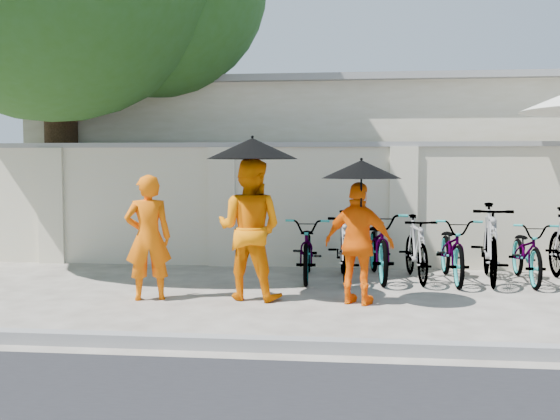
# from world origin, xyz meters

# --- Properties ---
(ground) EXTENTS (80.00, 80.00, 0.00)m
(ground) POSITION_xyz_m (0.00, 0.00, 0.00)
(ground) COLOR #B0A899
(kerb) EXTENTS (40.00, 0.16, 0.12)m
(kerb) POSITION_xyz_m (0.00, -1.70, 0.06)
(kerb) COLOR gray
(kerb) RESTS_ON ground
(compound_wall) EXTENTS (20.00, 0.30, 2.00)m
(compound_wall) POSITION_xyz_m (1.00, 3.20, 1.00)
(compound_wall) COLOR beige
(compound_wall) RESTS_ON ground
(building_behind) EXTENTS (14.00, 6.00, 3.20)m
(building_behind) POSITION_xyz_m (2.00, 7.00, 1.60)
(building_behind) COLOR beige
(building_behind) RESTS_ON ground
(monk_left) EXTENTS (0.67, 0.54, 1.58)m
(monk_left) POSITION_xyz_m (-1.40, 0.32, 0.79)
(monk_left) COLOR #F76405
(monk_left) RESTS_ON ground
(monk_center) EXTENTS (0.99, 0.84, 1.78)m
(monk_center) POSITION_xyz_m (-0.14, 0.51, 0.89)
(monk_center) COLOR orange
(monk_center) RESTS_ON ground
(parasol_center) EXTENTS (1.14, 1.14, 1.02)m
(parasol_center) POSITION_xyz_m (-0.09, 0.43, 1.90)
(parasol_center) COLOR black
(parasol_center) RESTS_ON ground
(monk_right) EXTENTS (0.95, 0.66, 1.49)m
(monk_right) POSITION_xyz_m (1.23, 0.32, 0.75)
(monk_right) COLOR #FF6507
(monk_right) RESTS_ON ground
(parasol_right) EXTENTS (0.95, 0.95, 0.91)m
(parasol_right) POSITION_xyz_m (1.25, 0.24, 1.64)
(parasol_right) COLOR black
(parasol_right) RESTS_ON ground
(bike_0) EXTENTS (0.68, 1.80, 0.94)m
(bike_0) POSITION_xyz_m (0.52, 1.98, 0.47)
(bike_0) COLOR #A3A3A5
(bike_0) RESTS_ON ground
(bike_1) EXTENTS (0.55, 1.72, 1.02)m
(bike_1) POSITION_xyz_m (1.04, 1.93, 0.51)
(bike_1) COLOR #A3A3A5
(bike_1) RESTS_ON ground
(bike_2) EXTENTS (0.79, 1.97, 1.02)m
(bike_2) POSITION_xyz_m (1.57, 2.10, 0.51)
(bike_2) COLOR #A3A3A5
(bike_2) RESTS_ON ground
(bike_3) EXTENTS (0.58, 1.63, 0.96)m
(bike_3) POSITION_xyz_m (2.10, 1.99, 0.48)
(bike_3) COLOR #A3A3A5
(bike_3) RESTS_ON ground
(bike_4) EXTENTS (0.63, 1.80, 0.95)m
(bike_4) POSITION_xyz_m (2.63, 2.00, 0.47)
(bike_4) COLOR #A3A3A5
(bike_4) RESTS_ON ground
(bike_5) EXTENTS (0.79, 1.96, 1.14)m
(bike_5) POSITION_xyz_m (3.16, 2.01, 0.57)
(bike_5) COLOR #A3A3A5
(bike_5) RESTS_ON ground
(bike_6) EXTENTS (0.67, 1.72, 0.89)m
(bike_6) POSITION_xyz_m (3.68, 2.02, 0.45)
(bike_6) COLOR #A3A3A5
(bike_6) RESTS_ON ground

